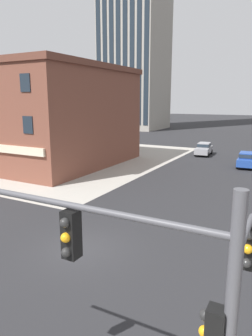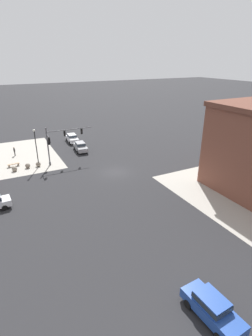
# 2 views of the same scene
# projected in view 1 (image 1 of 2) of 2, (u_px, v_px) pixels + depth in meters

# --- Properties ---
(ground_plane) EXTENTS (320.00, 320.00, 0.00)m
(ground_plane) POSITION_uv_depth(u_px,v_px,m) (83.00, 248.00, 15.66)
(ground_plane) COLOR #262628
(sidewalk_far_corner) EXTENTS (32.00, 32.00, 0.02)m
(sidewalk_far_corner) POSITION_uv_depth(u_px,v_px,m) (50.00, 156.00, 42.13)
(sidewalk_far_corner) COLOR #A8A399
(sidewalk_far_corner) RESTS_ON ground
(traffic_signal_main) EXTENTS (7.51, 2.09, 6.16)m
(traffic_signal_main) POSITION_uv_depth(u_px,v_px,m) (143.00, 297.00, 5.37)
(traffic_signal_main) COLOR #4C4C51
(traffic_signal_main) RESTS_ON ground
(car_cross_eastbound) EXTENTS (2.06, 4.48, 1.68)m
(car_cross_eastbound) POSITION_uv_depth(u_px,v_px,m) (247.00, 159.00, 34.67)
(car_cross_eastbound) COLOR #23479E
(car_cross_eastbound) RESTS_ON ground
(car_cross_westbound) EXTENTS (2.14, 4.52, 1.68)m
(car_cross_westbound) POSITION_uv_depth(u_px,v_px,m) (204.00, 148.00, 42.42)
(car_cross_westbound) COLOR #99999E
(car_cross_westbound) RESTS_ON ground
(storefront_block_near_corner) EXTENTS (24.04, 17.56, 11.11)m
(storefront_block_near_corner) POSITION_uv_depth(u_px,v_px,m) (24.00, 115.00, 38.35)
(storefront_block_near_corner) COLOR brown
(storefront_block_near_corner) RESTS_ON ground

